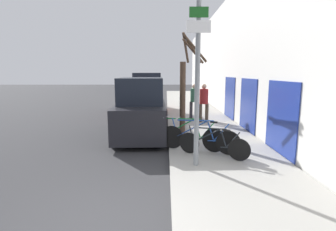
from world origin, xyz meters
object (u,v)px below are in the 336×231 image
at_px(street_tree, 185,87).
at_px(parked_car_1, 148,96).
at_px(bicycle_0, 213,144).
at_px(parked_car_0, 142,110).
at_px(signpost, 197,82).
at_px(bicycle_1, 199,138).
at_px(pedestrian_far, 194,99).
at_px(bicycle_2, 187,136).
at_px(pedestrian_near, 204,100).

bearing_deg(street_tree, parked_car_1, 107.07).
bearing_deg(bicycle_0, parked_car_0, 64.43).
height_order(signpost, parked_car_1, signpost).
height_order(bicycle_1, parked_car_0, parked_car_0).
bearing_deg(signpost, bicycle_0, 50.39).
bearing_deg(pedestrian_far, bicycle_2, 87.94).
xyz_separation_m(signpost, pedestrian_far, (0.69, 6.99, -1.10)).
distance_m(signpost, pedestrian_far, 7.11).
height_order(signpost, pedestrian_near, signpost).
distance_m(bicycle_0, parked_car_1, 9.13).
bearing_deg(signpost, street_tree, 90.85).
distance_m(signpost, street_tree, 3.51).
bearing_deg(parked_car_0, pedestrian_far, 50.94).
distance_m(pedestrian_near, pedestrian_far, 1.14).
bearing_deg(pedestrian_near, bicycle_0, 79.91).
distance_m(bicycle_2, street_tree, 2.48).
xyz_separation_m(parked_car_0, parked_car_1, (-0.16, 5.61, 0.08)).
bearing_deg(signpost, pedestrian_near, 80.13).
bearing_deg(pedestrian_far, signpost, 90.64).
relative_size(bicycle_2, parked_car_0, 0.46).
relative_size(pedestrian_far, street_tree, 0.46).
distance_m(parked_car_0, pedestrian_near, 3.45).
height_order(pedestrian_near, street_tree, street_tree).
bearing_deg(bicycle_0, bicycle_1, 61.78).
xyz_separation_m(bicycle_1, pedestrian_far, (0.46, 5.82, 0.60)).
relative_size(bicycle_1, parked_car_0, 0.47).
relative_size(bicycle_1, pedestrian_far, 1.28).
height_order(parked_car_1, pedestrian_near, parked_car_1).
distance_m(signpost, bicycle_0, 1.96).
relative_size(pedestrian_near, street_tree, 0.48).
bearing_deg(street_tree, bicycle_0, -77.98).
height_order(bicycle_2, pedestrian_far, pedestrian_far).
relative_size(bicycle_0, pedestrian_far, 1.04).
distance_m(signpost, bicycle_2, 2.24).
xyz_separation_m(signpost, bicycle_0, (0.55, 0.67, -1.76)).
height_order(bicycle_1, pedestrian_far, pedestrian_far).
bearing_deg(bicycle_1, pedestrian_near, 13.75).
bearing_deg(bicycle_1, pedestrian_far, 18.84).
bearing_deg(bicycle_2, pedestrian_near, 9.08).
height_order(bicycle_1, street_tree, street_tree).
bearing_deg(bicycle_2, bicycle_0, -115.61).
bearing_deg(bicycle_0, pedestrian_near, 23.58).
bearing_deg(pedestrian_far, street_tree, 84.31).
bearing_deg(parked_car_1, bicycle_0, -76.65).
distance_m(signpost, bicycle_1, 2.08).
bearing_deg(pedestrian_far, pedestrian_near, 113.73).
relative_size(signpost, bicycle_2, 1.78).
relative_size(signpost, parked_car_0, 0.83).
relative_size(signpost, bicycle_0, 2.18).
relative_size(bicycle_0, pedestrian_near, 1.01).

